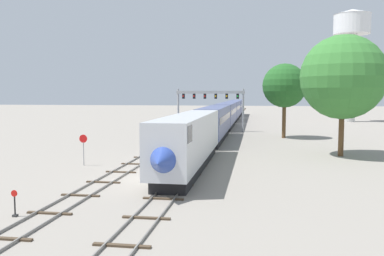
{
  "coord_description": "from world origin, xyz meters",
  "views": [
    {
      "loc": [
        7.66,
        -30.41,
        6.6
      ],
      "look_at": [
        1.0,
        12.0,
        3.0
      ],
      "focal_mm": 38.01,
      "sensor_mm": 36.0,
      "label": 1
    }
  ],
  "objects": [
    {
      "name": "signal_gantry",
      "position": [
        -0.25,
        40.66,
        5.56
      ],
      "size": [
        12.1,
        0.49,
        7.51
      ],
      "color": "#999BA0",
      "rests_on": "ground"
    },
    {
      "name": "ground_plane",
      "position": [
        0.0,
        0.0,
        0.0
      ],
      "size": [
        400.0,
        400.0,
        0.0
      ],
      "primitive_type": "plane",
      "color": "gray"
    },
    {
      "name": "track_main",
      "position": [
        2.0,
        60.0,
        0.07
      ],
      "size": [
        2.6,
        200.0,
        0.16
      ],
      "color": "slate",
      "rests_on": "ground"
    },
    {
      "name": "stop_sign",
      "position": [
        -8.0,
        4.73,
        1.87
      ],
      "size": [
        0.76,
        0.08,
        2.88
      ],
      "color": "gray",
      "rests_on": "ground"
    },
    {
      "name": "track_near",
      "position": [
        -3.5,
        40.0,
        0.07
      ],
      "size": [
        2.6,
        160.0,
        0.16
      ],
      "color": "slate",
      "rests_on": "ground"
    },
    {
      "name": "switch_stand",
      "position": [
        -5.1,
        -10.73,
        0.52
      ],
      "size": [
        0.36,
        0.24,
        1.46
      ],
      "color": "black",
      "rests_on": "ground"
    },
    {
      "name": "trackside_tree_mid",
      "position": [
        11.88,
        31.79,
        7.82
      ],
      "size": [
        6.56,
        6.56,
        11.14
      ],
      "color": "brown",
      "rests_on": "ground"
    },
    {
      "name": "water_tower",
      "position": [
        29.7,
        70.91,
        20.08
      ],
      "size": [
        8.47,
        8.47,
        26.35
      ],
      "color": "beige",
      "rests_on": "ground"
    },
    {
      "name": "trackside_tree_left",
      "position": [
        16.66,
        14.37,
        8.35
      ],
      "size": [
        8.86,
        8.86,
        12.8
      ],
      "color": "brown",
      "rests_on": "ground"
    },
    {
      "name": "passenger_train",
      "position": [
        2.0,
        49.46,
        2.61
      ],
      "size": [
        3.04,
        111.41,
        4.8
      ],
      "color": "silver",
      "rests_on": "ground"
    }
  ]
}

